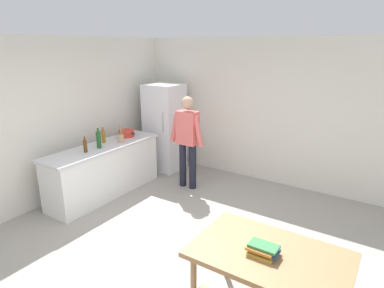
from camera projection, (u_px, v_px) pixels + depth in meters
The scene contains 13 objects.
ground_plane at pixel (169, 254), 4.13m from camera, with size 14.00×14.00×0.00m, color #9E998E.
wall_back at pixel (263, 111), 6.14m from camera, with size 6.40×0.12×2.70m, color silver.
wall_left at pixel (47, 122), 5.26m from camera, with size 0.12×5.60×2.70m, color silver.
kitchen_counter at pixel (105, 170), 5.69m from camera, with size 0.64×2.20×0.90m.
refrigerator at pixel (165, 127), 6.79m from camera, with size 0.70×0.67×1.80m.
person at pixel (187, 137), 5.82m from camera, with size 0.70×0.22×1.70m.
dining_table at pixel (269, 260), 2.96m from camera, with size 1.40×0.90×0.75m.
cooking_pot at pixel (127, 133), 6.11m from camera, with size 0.40×0.28×0.12m.
utensil_jar at pixel (121, 138), 5.74m from camera, with size 0.11×0.11×0.32m.
bottle_wine_green at pixel (99, 140), 5.40m from camera, with size 0.08×0.08×0.34m.
bottle_beer_brown at pixel (85, 146), 5.19m from camera, with size 0.06×0.06×0.26m.
bottle_oil_amber at pixel (103, 136), 5.71m from camera, with size 0.06×0.06×0.28m.
book_stack at pixel (263, 249), 2.90m from camera, with size 0.27×0.19×0.10m.
Camera 1 is at (2.19, -2.80, 2.55)m, focal length 30.36 mm.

